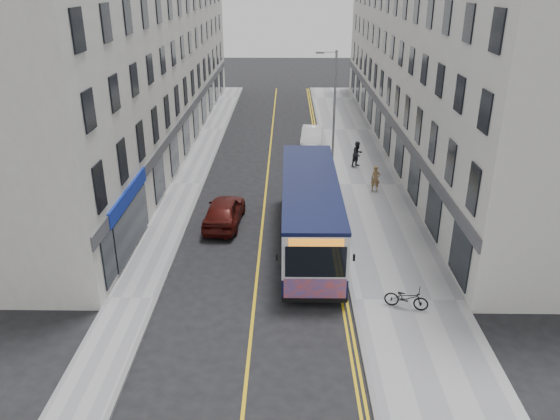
{
  "coord_description": "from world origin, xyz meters",
  "views": [
    {
      "loc": [
        1.3,
        -20.04,
        12.13
      ],
      "look_at": [
        0.96,
        4.41,
        1.6
      ],
      "focal_mm": 35.0,
      "sensor_mm": 36.0,
      "label": 1
    }
  ],
  "objects_px": {
    "city_bus": "(310,210)",
    "bicycle": "(406,298)",
    "car_maroon": "(224,211)",
    "pedestrian_far": "(358,154)",
    "pedestrian_near": "(376,179)",
    "streetlamp": "(333,109)",
    "car_white": "(312,137)"
  },
  "relations": [
    {
      "from": "car_maroon",
      "to": "bicycle",
      "type": "bearing_deg",
      "value": 138.97
    },
    {
      "from": "bicycle",
      "to": "car_white",
      "type": "height_order",
      "value": "car_white"
    },
    {
      "from": "bicycle",
      "to": "city_bus",
      "type": "bearing_deg",
      "value": 49.26
    },
    {
      "from": "pedestrian_far",
      "to": "car_white",
      "type": "relative_size",
      "value": 0.39
    },
    {
      "from": "pedestrian_near",
      "to": "city_bus",
      "type": "bearing_deg",
      "value": -120.16
    },
    {
      "from": "city_bus",
      "to": "car_maroon",
      "type": "relative_size",
      "value": 2.56
    },
    {
      "from": "bicycle",
      "to": "car_white",
      "type": "bearing_deg",
      "value": 24.36
    },
    {
      "from": "bicycle",
      "to": "pedestrian_far",
      "type": "height_order",
      "value": "pedestrian_far"
    },
    {
      "from": "pedestrian_far",
      "to": "car_maroon",
      "type": "bearing_deg",
      "value": -169.48
    },
    {
      "from": "bicycle",
      "to": "car_white",
      "type": "distance_m",
      "value": 22.69
    },
    {
      "from": "bicycle",
      "to": "pedestrian_far",
      "type": "relative_size",
      "value": 0.98
    },
    {
      "from": "streetlamp",
      "to": "car_maroon",
      "type": "relative_size",
      "value": 1.79
    },
    {
      "from": "pedestrian_near",
      "to": "car_maroon",
      "type": "xyz_separation_m",
      "value": [
        -8.62,
        -4.7,
        -0.13
      ]
    },
    {
      "from": "streetlamp",
      "to": "car_maroon",
      "type": "bearing_deg",
      "value": -128.25
    },
    {
      "from": "streetlamp",
      "to": "city_bus",
      "type": "bearing_deg",
      "value": -99.96
    },
    {
      "from": "city_bus",
      "to": "pedestrian_near",
      "type": "height_order",
      "value": "city_bus"
    },
    {
      "from": "bicycle",
      "to": "car_maroon",
      "type": "distance_m",
      "value": 11.29
    },
    {
      "from": "bicycle",
      "to": "car_maroon",
      "type": "relative_size",
      "value": 0.38
    },
    {
      "from": "streetlamp",
      "to": "pedestrian_near",
      "type": "distance_m",
      "value": 5.28
    },
    {
      "from": "city_bus",
      "to": "car_maroon",
      "type": "height_order",
      "value": "city_bus"
    },
    {
      "from": "car_maroon",
      "to": "city_bus",
      "type": "bearing_deg",
      "value": 157.03
    },
    {
      "from": "pedestrian_near",
      "to": "car_white",
      "type": "xyz_separation_m",
      "value": [
        -3.42,
        9.83,
        -0.16
      ]
    },
    {
      "from": "city_bus",
      "to": "pedestrian_far",
      "type": "bearing_deg",
      "value": 72.4
    },
    {
      "from": "pedestrian_far",
      "to": "pedestrian_near",
      "type": "bearing_deg",
      "value": -121.95
    },
    {
      "from": "bicycle",
      "to": "car_white",
      "type": "xyz_separation_m",
      "value": [
        -2.78,
        22.51,
        0.16
      ]
    },
    {
      "from": "car_white",
      "to": "city_bus",
      "type": "bearing_deg",
      "value": -87.2
    },
    {
      "from": "city_bus",
      "to": "bicycle",
      "type": "distance_m",
      "value": 6.88
    },
    {
      "from": "city_bus",
      "to": "pedestrian_far",
      "type": "distance_m",
      "value": 12.18
    },
    {
      "from": "pedestrian_near",
      "to": "car_white",
      "type": "bearing_deg",
      "value": 110.34
    },
    {
      "from": "city_bus",
      "to": "bicycle",
      "type": "relative_size",
      "value": 6.7
    },
    {
      "from": "bicycle",
      "to": "streetlamp",
      "type": "bearing_deg",
      "value": 23.86
    },
    {
      "from": "bicycle",
      "to": "pedestrian_near",
      "type": "bearing_deg",
      "value": 14.43
    }
  ]
}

